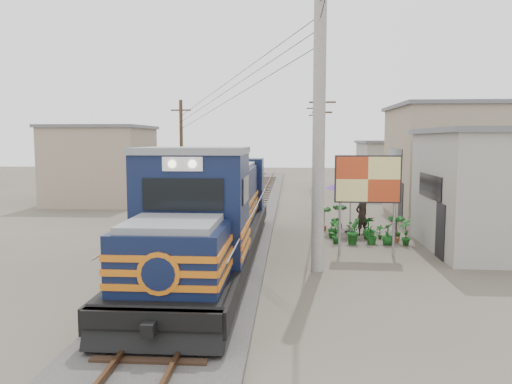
# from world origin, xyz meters

# --- Properties ---
(ground) EXTENTS (120.00, 120.00, 0.00)m
(ground) POSITION_xyz_m (0.00, 0.00, 0.00)
(ground) COLOR #473F35
(ground) RESTS_ON ground
(ballast) EXTENTS (3.60, 70.00, 0.16)m
(ballast) POSITION_xyz_m (0.00, 10.00, 0.08)
(ballast) COLOR #595651
(ballast) RESTS_ON ground
(track) EXTENTS (1.15, 70.00, 0.12)m
(track) POSITION_xyz_m (0.00, 10.00, 0.26)
(track) COLOR #51331E
(track) RESTS_ON ground
(locomotive) EXTENTS (2.90, 15.80, 3.91)m
(locomotive) POSITION_xyz_m (0.00, 0.30, 1.71)
(locomotive) COLOR black
(locomotive) RESTS_ON ground
(utility_pole_main) EXTENTS (0.40, 0.40, 10.00)m
(utility_pole_main) POSITION_xyz_m (3.50, -0.50, 5.00)
(utility_pole_main) COLOR #9E9B93
(utility_pole_main) RESTS_ON ground
(wooden_pole_mid) EXTENTS (1.60, 0.24, 7.00)m
(wooden_pole_mid) POSITION_xyz_m (4.50, 14.00, 3.68)
(wooden_pole_mid) COLOR #4C3826
(wooden_pole_mid) RESTS_ON ground
(wooden_pole_far) EXTENTS (1.60, 0.24, 7.50)m
(wooden_pole_far) POSITION_xyz_m (4.80, 28.00, 3.93)
(wooden_pole_far) COLOR #4C3826
(wooden_pole_far) RESTS_ON ground
(wooden_pole_left) EXTENTS (1.60, 0.24, 7.00)m
(wooden_pole_left) POSITION_xyz_m (-5.00, 18.00, 3.68)
(wooden_pole_left) COLOR #4C3826
(wooden_pole_left) RESTS_ON ground
(power_lines) EXTENTS (9.65, 19.00, 3.30)m
(power_lines) POSITION_xyz_m (-0.14, 8.49, 7.56)
(power_lines) COLOR black
(power_lines) RESTS_ON ground
(shophouse_mid) EXTENTS (8.40, 7.35, 6.20)m
(shophouse_mid) POSITION_xyz_m (12.50, 12.00, 3.11)
(shophouse_mid) COLOR gray
(shophouse_mid) RESTS_ON ground
(shophouse_back) EXTENTS (6.30, 6.30, 4.20)m
(shophouse_back) POSITION_xyz_m (11.00, 22.00, 2.11)
(shophouse_back) COLOR gray
(shophouse_back) RESTS_ON ground
(shophouse_left) EXTENTS (6.30, 6.30, 5.20)m
(shophouse_left) POSITION_xyz_m (-10.00, 16.00, 2.61)
(shophouse_left) COLOR gray
(shophouse_left) RESTS_ON ground
(billboard) EXTENTS (2.40, 0.22, 3.70)m
(billboard) POSITION_xyz_m (5.42, 1.82, 2.74)
(billboard) COLOR #99999E
(billboard) RESTS_ON ground
(market_umbrella) EXTENTS (2.90, 2.90, 2.61)m
(market_umbrella) POSITION_xyz_m (5.37, 6.43, 2.30)
(market_umbrella) COLOR black
(market_umbrella) RESTS_ON ground
(vendor) EXTENTS (0.80, 0.76, 1.84)m
(vendor) POSITION_xyz_m (5.81, 5.80, 0.92)
(vendor) COLOR black
(vendor) RESTS_ON ground
(plant_nursery) EXTENTS (3.38, 1.85, 1.11)m
(plant_nursery) POSITION_xyz_m (5.76, 4.22, 0.46)
(plant_nursery) COLOR #19581B
(plant_nursery) RESTS_ON ground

